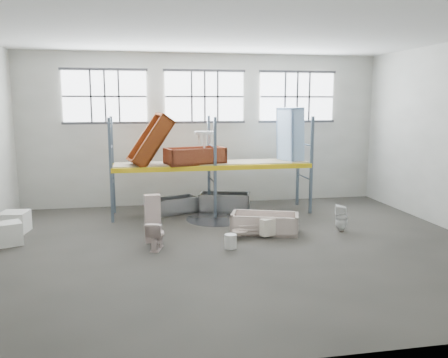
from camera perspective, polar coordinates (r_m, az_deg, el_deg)
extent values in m
cube|color=#47443D|center=(11.24, 1.44, -8.56)|extent=(12.00, 10.00, 0.10)
cube|color=silver|center=(10.81, 1.56, 18.10)|extent=(12.00, 10.00, 0.10)
cube|color=#A9A99D|center=(15.69, -2.43, 6.07)|extent=(12.00, 0.10, 5.00)
cube|color=#A8A89D|center=(5.93, 11.89, 0.28)|extent=(12.00, 0.10, 5.00)
cube|color=white|center=(15.42, -14.43, 9.81)|extent=(2.60, 0.04, 1.60)
cube|color=white|center=(15.55, -2.40, 10.09)|extent=(2.60, 0.04, 1.60)
cube|color=white|center=(16.33, 8.95, 9.95)|extent=(2.60, 0.04, 1.60)
cube|color=slate|center=(13.51, -13.74, 0.99)|extent=(0.08, 0.08, 3.00)
cube|color=slate|center=(14.69, -13.51, 1.66)|extent=(0.08, 0.08, 3.00)
cube|color=slate|center=(13.67, -1.09, 1.36)|extent=(0.08, 0.08, 3.00)
cube|color=slate|center=(14.85, -1.87, 2.00)|extent=(0.08, 0.08, 3.00)
cube|color=slate|center=(14.48, 10.70, 1.65)|extent=(0.08, 0.08, 3.00)
cube|color=slate|center=(15.59, 9.10, 2.24)|extent=(0.08, 0.08, 3.00)
cube|color=yellow|center=(13.67, -1.09, 1.36)|extent=(6.00, 0.10, 0.14)
cube|color=yellow|center=(14.85, -1.87, 2.00)|extent=(6.00, 0.10, 0.14)
cube|color=gray|center=(14.25, -1.50, 2.01)|extent=(5.90, 1.10, 0.03)
cylinder|color=black|center=(13.77, -0.93, -4.94)|extent=(1.80, 1.80, 0.00)
cube|color=#F4E6CF|center=(11.93, 5.53, -5.87)|extent=(0.50, 0.38, 0.43)
imported|color=beige|center=(11.79, 1.92, -6.63)|extent=(0.44, 0.44, 0.14)
imported|color=beige|center=(11.06, -8.36, -6.85)|extent=(0.56, 0.75, 0.68)
cube|color=#C4A9A2|center=(11.57, -8.78, -4.81)|extent=(0.40, 0.28, 1.19)
imported|color=white|center=(12.83, 14.24, -4.67)|extent=(0.42, 0.41, 0.72)
imported|color=silver|center=(14.01, -2.45, 4.00)|extent=(0.62, 0.50, 0.52)
cylinder|color=silver|center=(11.07, 0.81, -7.66)|extent=(0.35, 0.35, 0.34)
cube|color=white|center=(12.45, -25.10, -6.11)|extent=(0.80, 0.74, 0.55)
cube|color=silver|center=(13.55, -24.34, -4.84)|extent=(0.75, 0.75, 0.55)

